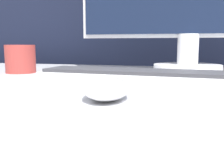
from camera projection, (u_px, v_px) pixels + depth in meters
The scene contains 4 objects.
partition_panel at pixel (148, 64), 1.13m from camera, with size 5.00×0.03×1.46m.
computer_mouse_near at pixel (107, 88), 0.40m from camera, with size 0.09×0.12×0.03m.
keyboard at pixel (131, 75), 0.62m from camera, with size 0.45×0.15×0.02m.
mug at pixel (20, 59), 0.76m from camera, with size 0.09×0.09×0.08m.
Camera 1 is at (0.13, -0.49, 0.81)m, focal length 42.00 mm.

